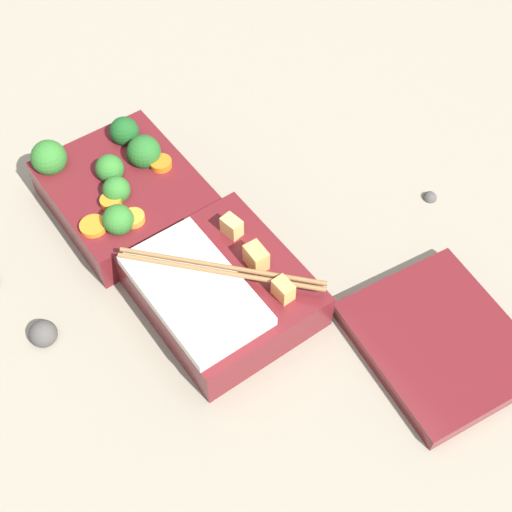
{
  "coord_description": "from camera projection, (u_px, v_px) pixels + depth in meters",
  "views": [
    {
      "loc": [
        0.44,
        -0.19,
        0.63
      ],
      "look_at": [
        0.09,
        0.06,
        0.05
      ],
      "focal_mm": 50.0,
      "sensor_mm": 36.0,
      "label": 1
    }
  ],
  "objects": [
    {
      "name": "pebble_0",
      "position": [
        430.0,
        196.0,
        0.83
      ],
      "size": [
        0.02,
        0.02,
        0.02
      ],
      "primitive_type": "sphere",
      "color": "#474442",
      "rests_on": "ground_plane"
    },
    {
      "name": "bento_lid",
      "position": [
        440.0,
        341.0,
        0.71
      ],
      "size": [
        0.19,
        0.17,
        0.02
      ],
      "primitive_type": "cube",
      "rotation": [
        0.0,
        0.0,
        -0.13
      ],
      "color": "maroon",
      "rests_on": "ground_plane"
    },
    {
      "name": "ground_plane",
      "position": [
        162.0,
        257.0,
        0.79
      ],
      "size": [
        3.0,
        3.0,
        0.0
      ],
      "primitive_type": "plane",
      "color": "gray"
    },
    {
      "name": "bento_tray_vegetable",
      "position": [
        121.0,
        189.0,
        0.81
      ],
      "size": [
        0.17,
        0.15,
        0.08
      ],
      "color": "maroon",
      "rests_on": "ground_plane"
    },
    {
      "name": "pebble_1",
      "position": [
        43.0,
        334.0,
        0.72
      ],
      "size": [
        0.03,
        0.03,
        0.03
      ],
      "primitive_type": "sphere",
      "color": "#474442",
      "rests_on": "ground_plane"
    },
    {
      "name": "bento_tray_rice",
      "position": [
        220.0,
        290.0,
        0.73
      ],
      "size": [
        0.17,
        0.15,
        0.07
      ],
      "color": "maroon",
      "rests_on": "ground_plane"
    }
  ]
}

